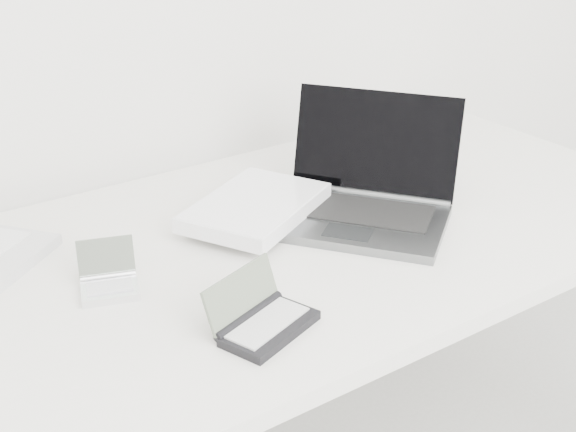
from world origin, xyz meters
TOP-DOWN VIEW (x-y plane):
  - desk at (0.00, 1.55)m, footprint 1.60×0.80m
  - laptop_large at (0.08, 1.57)m, footprint 0.55×0.47m
  - pda_silver at (-0.36, 1.55)m, footprint 0.12×0.12m
  - palmtop_charcoal at (-0.22, 1.31)m, footprint 0.18×0.15m

SIDE VIEW (x-z plane):
  - desk at x=0.00m, z-range 0.32..1.05m
  - pda_silver at x=-0.36m, z-range 0.71..0.78m
  - palmtop_charcoal at x=-0.22m, z-range 0.71..0.79m
  - laptop_large at x=0.08m, z-range 0.66..0.87m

